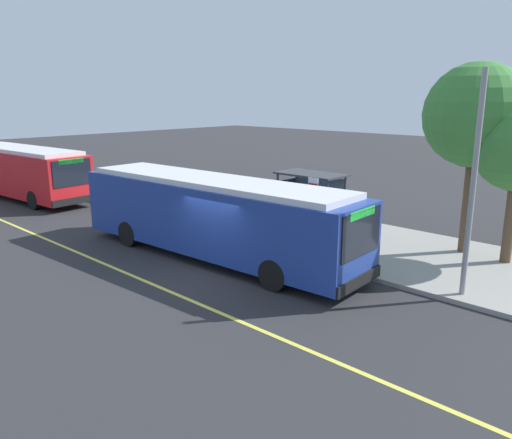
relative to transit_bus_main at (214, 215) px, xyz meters
name	(u,v)px	position (x,y,z in m)	size (l,w,h in m)	color
ground_plane	(217,272)	(1.25, -1.01, -1.62)	(120.00, 120.00, 0.00)	#2B2B2D
sidewalk_curb	(322,235)	(1.25, 4.99, -1.54)	(44.00, 6.40, 0.15)	gray
lane_stripe_center	(164,289)	(1.25, -3.21, -1.61)	(36.00, 0.14, 0.01)	#E0D64C
transit_bus_main	(214,215)	(0.00, 0.00, 0.00)	(12.17, 3.21, 2.95)	navy
transit_bus_second	(24,171)	(-16.00, -0.18, 0.00)	(10.34, 3.37, 2.95)	red
bus_shelter	(309,189)	(0.34, 5.25, 0.30)	(2.90, 1.60, 2.48)	#333338
waiting_bench	(313,219)	(0.65, 5.15, -0.99)	(1.60, 0.48, 0.95)	brown
route_sign_post	(313,204)	(2.46, 2.68, 0.34)	(0.44, 0.08, 2.80)	#333338
street_tree_upstreet	(476,116)	(6.60, 6.54, 3.50)	(3.68, 3.68, 6.84)	brown
utility_pole	(473,187)	(8.22, 2.36, 1.73)	(0.16, 0.16, 6.40)	gray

